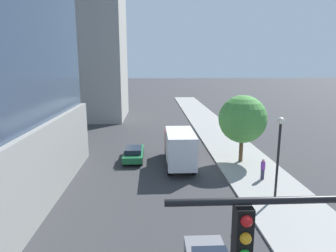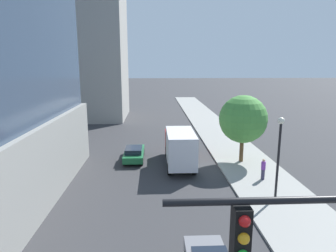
# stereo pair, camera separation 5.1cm
# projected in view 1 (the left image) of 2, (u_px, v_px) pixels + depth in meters

# --- Properties ---
(sidewalk) EXTENTS (5.37, 120.00, 0.15)m
(sidewalk) POSITION_uv_depth(u_px,v_px,m) (263.00, 182.00, 23.01)
(sidewalk) COLOR gray
(sidewalk) RESTS_ON ground
(construction_building) EXTENTS (15.85, 13.34, 39.47)m
(construction_building) POSITION_uv_depth(u_px,v_px,m) (76.00, 13.00, 47.97)
(construction_building) COLOR #9E9B93
(construction_building) RESTS_ON ground
(street_lamp) EXTENTS (0.44, 0.44, 5.53)m
(street_lamp) POSITION_uv_depth(u_px,v_px,m) (279.00, 146.00, 19.27)
(street_lamp) COLOR black
(street_lamp) RESTS_ON sidewalk
(street_tree) EXTENTS (4.34, 4.34, 6.15)m
(street_tree) POSITION_uv_depth(u_px,v_px,m) (243.00, 119.00, 26.86)
(street_tree) COLOR brown
(street_tree) RESTS_ON sidewalk
(car_green) EXTENTS (1.82, 4.61, 1.33)m
(car_green) POSITION_uv_depth(u_px,v_px,m) (134.00, 153.00, 28.30)
(car_green) COLOR #1E6638
(car_green) RESTS_ON ground
(box_truck) EXTENTS (2.36, 7.47, 3.32)m
(box_truck) POSITION_uv_depth(u_px,v_px,m) (179.00, 146.00, 26.47)
(box_truck) COLOR #B21E1E
(box_truck) RESTS_ON ground
(pedestrian_purple_shirt) EXTENTS (0.34, 0.34, 1.66)m
(pedestrian_purple_shirt) POSITION_uv_depth(u_px,v_px,m) (263.00, 169.00, 23.14)
(pedestrian_purple_shirt) COLOR #38334C
(pedestrian_purple_shirt) RESTS_ON sidewalk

